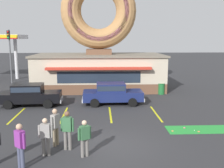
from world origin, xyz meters
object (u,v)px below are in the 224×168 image
object	(u,v)px
pedestrian_blue_sweater_man	(20,144)
pedestrian_clipboard_woman	(55,125)
car_navy	(112,93)
pedestrian_hooded_kid	(85,137)
golf_ball	(195,130)
pedestrian_crossing_woman	(67,128)
pedestrian_beanie_man	(45,135)
trash_bin	(161,89)
traffic_light_pole	(10,49)
car_black	(30,94)

from	to	relation	value
pedestrian_blue_sweater_man	pedestrian_clipboard_woman	size ratio (longest dim) A/B	1.01
car_navy	pedestrian_hooded_kid	bearing A→B (deg)	-99.94
pedestrian_blue_sweater_man	pedestrian_clipboard_woman	bearing A→B (deg)	65.87
golf_ball	pedestrian_crossing_woman	world-z (taller)	pedestrian_crossing_woman
pedestrian_clipboard_woman	pedestrian_crossing_woman	bearing A→B (deg)	-38.85
pedestrian_beanie_man	trash_bin	bearing A→B (deg)	57.32
car_navy	trash_bin	xyz separation A→B (m)	(4.50, 3.33, -0.37)
golf_ball	pedestrian_crossing_woman	size ratio (longest dim) A/B	0.02
pedestrian_blue_sweater_man	traffic_light_pole	distance (m)	20.78
pedestrian_beanie_man	car_black	bearing A→B (deg)	108.70
car_navy	pedestrian_hooded_kid	world-z (taller)	car_navy
traffic_light_pole	pedestrian_blue_sweater_man	bearing A→B (deg)	-71.00
car_black	traffic_light_pole	xyz separation A→B (m)	(-4.55, 9.93, 2.84)
car_black	pedestrian_blue_sweater_man	size ratio (longest dim) A/B	2.62
golf_ball	pedestrian_crossing_woman	distance (m)	6.82
car_black	pedestrian_hooded_kid	size ratio (longest dim) A/B	2.95
pedestrian_crossing_woman	trash_bin	size ratio (longest dim) A/B	1.80
pedestrian_blue_sweater_man	golf_ball	bearing A→B (deg)	24.65
traffic_light_pole	pedestrian_hooded_kid	bearing A→B (deg)	-64.03
pedestrian_hooded_kid	car_navy	bearing A→B (deg)	80.06
car_navy	pedestrian_clipboard_woman	bearing A→B (deg)	-111.10
pedestrian_blue_sweater_man	traffic_light_pole	bearing A→B (deg)	109.00
car_black	pedestrian_hooded_kid	distance (m)	9.74
pedestrian_crossing_woman	trash_bin	xyz separation A→B (m)	(6.84, 11.43, -0.48)
car_black	pedestrian_clipboard_woman	world-z (taller)	pedestrian_clipboard_woman
golf_ball	car_navy	size ratio (longest dim) A/B	0.01
car_black	pedestrian_blue_sweater_man	bearing A→B (deg)	-77.30
car_navy	pedestrian_hooded_kid	distance (m)	8.97
golf_ball	pedestrian_blue_sweater_man	distance (m)	8.85
pedestrian_blue_sweater_man	pedestrian_crossing_woman	xyz separation A→B (m)	(1.55, 1.63, -0.00)
car_black	pedestrian_clipboard_woman	distance (m)	8.05
golf_ball	pedestrian_blue_sweater_man	world-z (taller)	pedestrian_blue_sweater_man
pedestrian_beanie_man	traffic_light_pole	distance (m)	20.02
pedestrian_hooded_kid	pedestrian_beanie_man	world-z (taller)	pedestrian_beanie_man
pedestrian_blue_sweater_man	pedestrian_crossing_woman	size ratio (longest dim) A/B	1.00
trash_bin	pedestrian_crossing_woman	bearing A→B (deg)	-120.89
pedestrian_clipboard_woman	car_black	bearing A→B (deg)	112.65
trash_bin	car_black	bearing A→B (deg)	-161.55
pedestrian_blue_sweater_man	pedestrian_beanie_man	distance (m)	1.30
pedestrian_blue_sweater_man	pedestrian_crossing_woman	bearing A→B (deg)	46.40
pedestrian_clipboard_woman	traffic_light_pole	bearing A→B (deg)	113.80
golf_ball	car_navy	world-z (taller)	car_navy
pedestrian_crossing_woman	car_navy	bearing A→B (deg)	73.92
pedestrian_blue_sweater_man	trash_bin	size ratio (longest dim) A/B	1.81
pedestrian_clipboard_woman	trash_bin	distance (m)	13.25
golf_ball	car_black	xyz separation A→B (m)	(-10.15, 5.88, 0.82)
golf_ball	pedestrian_beanie_man	world-z (taller)	pedestrian_beanie_man
pedestrian_clipboard_woman	pedestrian_hooded_kid	bearing A→B (deg)	-41.03
pedestrian_clipboard_woman	trash_bin	world-z (taller)	pedestrian_clipboard_woman
trash_bin	traffic_light_pole	distance (m)	16.72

